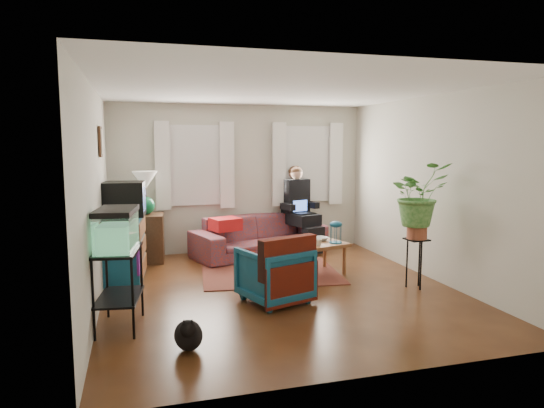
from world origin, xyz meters
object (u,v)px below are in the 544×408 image
object	(u,v)px
dresser	(124,249)
plant_stand	(416,263)
side_table	(147,238)
aquarium_stand	(119,289)
armchair	(274,271)
coffee_table	(308,260)
sofa	(260,229)

from	to	relation	value
dresser	plant_stand	distance (m)	4.03
side_table	aquarium_stand	world-z (taller)	aquarium_stand
side_table	dresser	size ratio (longest dim) A/B	0.77
aquarium_stand	side_table	bearing A→B (deg)	91.31
armchair	plant_stand	distance (m)	1.98
coffee_table	dresser	bearing A→B (deg)	154.30
side_table	coffee_table	distance (m)	2.71
sofa	coffee_table	xyz separation A→B (m)	(0.35, -1.47, -0.22)
side_table	armchair	world-z (taller)	side_table
sofa	side_table	world-z (taller)	sofa
sofa	dresser	bearing A→B (deg)	-172.95
dresser	coffee_table	distance (m)	2.63
side_table	aquarium_stand	bearing A→B (deg)	-96.92
coffee_table	armchair	bearing A→B (deg)	-144.08
coffee_table	side_table	bearing A→B (deg)	130.50
sofa	coffee_table	size ratio (longest dim) A/B	2.05
armchair	dresser	bearing A→B (deg)	-58.17
sofa	armchair	distance (m)	2.51
sofa	dresser	distance (m)	2.46
sofa	aquarium_stand	distance (m)	3.63
dresser	armchair	xyz separation A→B (m)	(1.79, -1.46, -0.08)
side_table	armchair	xyz separation A→B (m)	(1.45, -2.51, -0.01)
side_table	plant_stand	world-z (taller)	side_table
aquarium_stand	armchair	size ratio (longest dim) A/B	1.11
aquarium_stand	armchair	distance (m)	1.84
dresser	aquarium_stand	distance (m)	1.84
dresser	plant_stand	world-z (taller)	dresser
aquarium_stand	plant_stand	xyz separation A→B (m)	(3.78, 0.41, -0.08)
side_table	coffee_table	bearing A→B (deg)	-33.92
aquarium_stand	coffee_table	bearing A→B (deg)	36.19
coffee_table	sofa	bearing A→B (deg)	87.65
sofa	plant_stand	bearing A→B (deg)	-75.18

